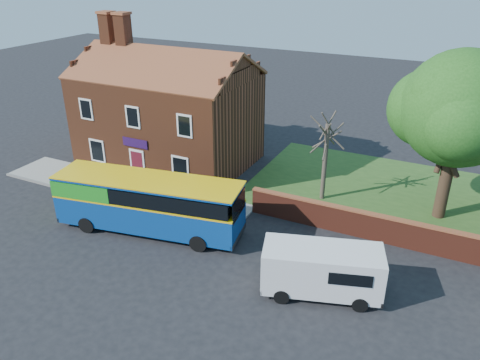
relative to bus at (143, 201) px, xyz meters
The scene contains 10 objects.
ground 4.01m from the bus, 41.96° to the right, with size 120.00×120.00×0.00m, color black.
pavement 5.76m from the bus, 142.27° to the left, with size 18.00×3.50×0.12m, color gray.
kerb 4.95m from the bus, 159.67° to the left, with size 18.00×0.15×0.14m, color slate.
grass_strip 19.00m from the bus, 34.11° to the left, with size 26.00×12.00×0.04m, color #426B28.
shop_building 10.22m from the bus, 115.60° to the left, with size 12.30×8.13×10.50m.
boundary_wall 16.36m from the bus, 16.39° to the left, with size 22.00×0.38×1.60m.
bus is the anchor object (origin of this frame).
van_near 10.74m from the bus, ahead, with size 5.76×3.63×2.36m.
large_tree 18.15m from the bus, 31.29° to the left, with size 8.12×6.42×9.90m.
bare_tree 11.37m from the bus, 45.46° to the left, with size 2.07×2.47×5.52m.
Camera 1 is at (12.32, -15.88, 14.07)m, focal length 35.00 mm.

